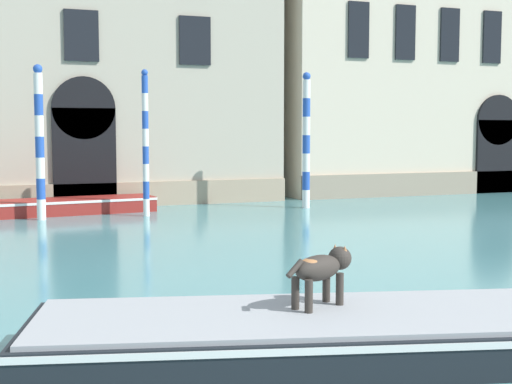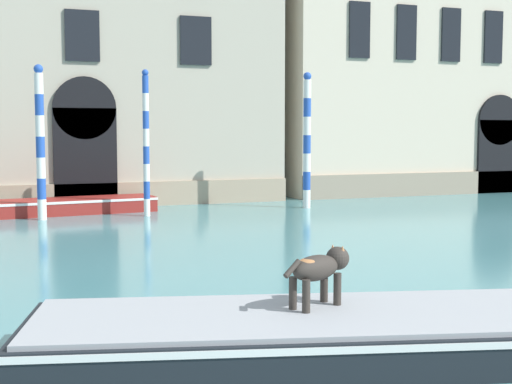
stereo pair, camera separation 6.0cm
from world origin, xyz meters
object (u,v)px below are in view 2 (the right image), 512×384
at_px(boat_foreground, 305,334).
at_px(mooring_pole_2, 307,140).
at_px(dog_on_deck, 320,268).
at_px(boat_moored_near_palazzo, 53,206).
at_px(mooring_pole_1, 146,143).
at_px(mooring_pole_0, 40,142).

bearing_deg(boat_foreground, mooring_pole_2, 80.22).
xyz_separation_m(boat_foreground, mooring_pole_2, (6.82, 14.96, 2.09)).
relative_size(dog_on_deck, boat_moored_near_palazzo, 0.16).
relative_size(boat_foreground, dog_on_deck, 6.73).
distance_m(dog_on_deck, mooring_pole_1, 14.42).
height_order(boat_foreground, mooring_pole_1, mooring_pole_1).
xyz_separation_m(mooring_pole_1, mooring_pole_2, (5.73, 0.38, 0.05)).
bearing_deg(boat_moored_near_palazzo, dog_on_deck, -89.06).
bearing_deg(dog_on_deck, mooring_pole_1, 64.62).
bearing_deg(mooring_pole_2, mooring_pole_1, -176.25).
bearing_deg(dog_on_deck, mooring_pole_2, 43.88).
bearing_deg(mooring_pole_1, boat_moored_near_palazzo, 151.56).
distance_m(boat_foreground, mooring_pole_0, 15.05).
height_order(boat_foreground, dog_on_deck, dog_on_deck).
distance_m(dog_on_deck, mooring_pole_0, 14.77).
bearing_deg(boat_foreground, mooring_pole_1, 100.44).
bearing_deg(mooring_pole_0, mooring_pole_1, -3.07).
bearing_deg(boat_foreground, dog_on_deck, 52.84).
bearing_deg(boat_foreground, boat_moored_near_palazzo, 110.67).
relative_size(dog_on_deck, mooring_pole_0, 0.22).
distance_m(dog_on_deck, boat_moored_near_palazzo, 15.98).
xyz_separation_m(boat_foreground, boat_moored_near_palazzo, (-1.67, 16.09, -0.03)).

